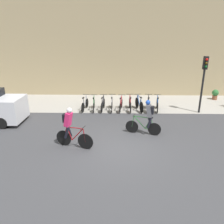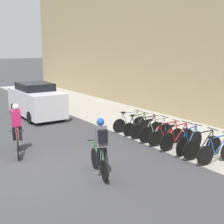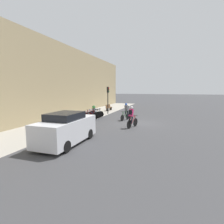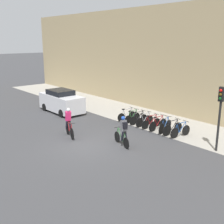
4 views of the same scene
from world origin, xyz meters
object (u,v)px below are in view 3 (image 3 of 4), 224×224
Objects in this scene: cyclist_pink at (132,117)px; parked_bike_1 at (80,119)px; bench at (109,107)px; parked_bike_8 at (97,113)px; cyclist_grey at (126,111)px; parked_bike_3 at (86,117)px; parked_bike_0 at (77,120)px; parked_bike_4 at (89,116)px; traffic_light_pole at (108,95)px; parked_bike_5 at (91,115)px; parked_bike_6 at (93,114)px; parked_bike_2 at (83,118)px; parked_bike_7 at (95,114)px; parked_car at (66,129)px; potted_plant at (94,108)px.

parked_bike_1 is at bearing 84.42° from cyclist_pink.
cyclist_pink is 0.99× the size of bench.
cyclist_grey is at bearing -107.24° from parked_bike_8.
parked_bike_3 reaches higher than parked_bike_1.
cyclist_grey is at bearing -46.22° from parked_bike_0.
parked_bike_4 is 0.47× the size of traffic_light_pole.
traffic_light_pole is at bearing -7.99° from parked_bike_8.
parked_bike_6 is (0.59, 0.00, 0.01)m from parked_bike_5.
parked_bike_7 reaches higher than parked_bike_2.
traffic_light_pole is 1.91× the size of bench.
parked_bike_4 is 0.38× the size of parked_car.
parked_bike_2 is 3.54m from parked_bike_8.
traffic_light_pole is at bearing -3.39° from parked_bike_2.
cyclist_pink is 2.30× the size of potted_plant.
traffic_light_pole is (2.59, -0.36, 2.02)m from parked_bike_8.
cyclist_pink is 0.42× the size of parked_car.
parked_bike_2 is at bearing 179.94° from parked_bike_4.
parked_car reaches higher than parked_bike_2.
parked_bike_1 is 0.97× the size of parked_bike_4.
parked_bike_2 is 0.96× the size of parked_bike_3.
cyclist_pink reaches higher than parked_bike_6.
parked_bike_8 is at bearing 0.04° from parked_bike_4.
parked_bike_6 is (-0.02, 3.72, -0.53)m from cyclist_grey.
parked_bike_7 is (1.77, 0.00, 0.03)m from parked_bike_4.
parked_bike_2 is (-2.38, 3.72, -0.56)m from cyclist_grey.
cyclist_grey is (3.47, 1.33, -0.00)m from cyclist_pink.
parked_bike_1 is at bearing -163.29° from potted_plant.
parked_bike_6 is at bearing 0.13° from parked_bike_4.
parked_bike_0 is 1.18m from parked_bike_2.
cyclist_pink is 1.10× the size of parked_bike_2.
parked_bike_8 is (4.62, 5.05, -0.55)m from cyclist_pink.
parked_car is (-8.80, -2.34, 0.48)m from parked_bike_6.
parked_bike_3 is at bearing 179.87° from parked_bike_4.
parked_car is (-8.82, 1.38, -0.05)m from cyclist_grey.
traffic_light_pole is at bearing 8.94° from parked_car.
parked_bike_4 is (1.18, -0.00, -0.01)m from parked_bike_2.
traffic_light_pole reaches higher than parked_bike_0.
parked_bike_1 is at bearing -0.03° from parked_bike_0.
parked_bike_1 is at bearing 179.98° from parked_bike_4.
parked_bike_7 is (3.54, 0.00, 0.03)m from parked_bike_1.
parked_car reaches higher than parked_bike_0.
traffic_light_pole is 4.47× the size of potted_plant.
parked_car is (-7.03, -2.34, 0.50)m from parked_bike_3.
parked_bike_3 is 1.18m from parked_bike_5.
parked_bike_3 is 2.36m from parked_bike_7.
traffic_light_pole reaches higher than parked_bike_2.
parked_bike_6 is 0.59m from parked_bike_7.
parked_bike_0 is at bearing -176.23° from bench.
parked_bike_1 is 1.77m from parked_bike_4.
parked_bike_1 is at bearing -179.99° from parked_bike_5.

